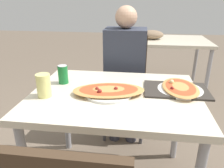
{
  "coord_description": "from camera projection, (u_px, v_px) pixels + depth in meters",
  "views": [
    {
      "loc": [
        0.14,
        -1.22,
        1.28
      ],
      "look_at": [
        -0.02,
        -0.01,
        0.78
      ],
      "focal_mm": 35.0,
      "sensor_mm": 36.0,
      "label": 1
    }
  ],
  "objects": [
    {
      "name": "soda_can",
      "position": [
        63.0,
        74.0,
        1.48
      ],
      "size": [
        0.07,
        0.07,
        0.12
      ],
      "color": "#197233",
      "rests_on": "dining_table"
    },
    {
      "name": "person_seated",
      "position": [
        125.0,
        66.0,
        1.91
      ],
      "size": [
        0.35,
        0.28,
        1.21
      ],
      "rotation": [
        0.0,
        0.0,
        3.14
      ],
      "color": "#2D2D38",
      "rests_on": "ground_plane"
    },
    {
      "name": "pizza_main",
      "position": [
        109.0,
        91.0,
        1.33
      ],
      "size": [
        0.47,
        0.31,
        0.05
      ],
      "color": "white",
      "rests_on": "dining_table"
    },
    {
      "name": "dining_table",
      "position": [
        115.0,
        105.0,
        1.38
      ],
      "size": [
        1.03,
        0.79,
        0.72
      ],
      "color": "beige",
      "rests_on": "ground_plane"
    },
    {
      "name": "chair_far_seated",
      "position": [
        125.0,
        80.0,
        2.09
      ],
      "size": [
        0.4,
        0.4,
        0.94
      ],
      "rotation": [
        0.0,
        0.0,
        3.14
      ],
      "color": "#3F2D1E",
      "rests_on": "ground_plane"
    },
    {
      "name": "pizza_second",
      "position": [
        180.0,
        88.0,
        1.37
      ],
      "size": [
        0.28,
        0.35,
        0.05
      ],
      "color": "white",
      "rests_on": "dining_table"
    },
    {
      "name": "background_table",
      "position": [
        164.0,
        43.0,
        3.04
      ],
      "size": [
        1.1,
        0.8,
        0.84
      ],
      "color": "beige",
      "rests_on": "ground_plane"
    },
    {
      "name": "drink_glass",
      "position": [
        44.0,
        85.0,
        1.28
      ],
      "size": [
        0.08,
        0.08,
        0.14
      ],
      "color": "#E0DB7F",
      "rests_on": "dining_table"
    },
    {
      "name": "serving_tray",
      "position": [
        176.0,
        90.0,
        1.37
      ],
      "size": [
        0.4,
        0.26,
        0.01
      ],
      "color": "#332D28",
      "rests_on": "dining_table"
    }
  ]
}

